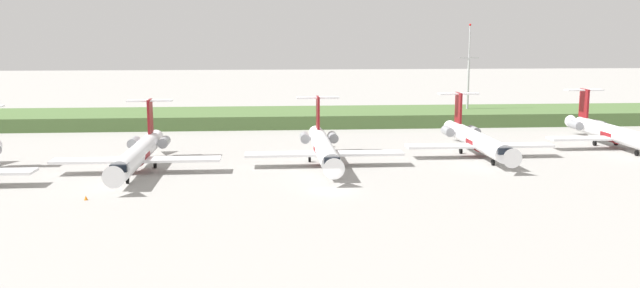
{
  "coord_description": "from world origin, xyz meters",
  "views": [
    {
      "loc": [
        -7.69,
        -79.14,
        18.9
      ],
      "look_at": [
        0.0,
        16.91,
        3.0
      ],
      "focal_mm": 37.58,
      "sensor_mm": 36.0,
      "label": 1
    }
  ],
  "objects_px": {
    "regional_jet_second": "(139,153)",
    "safety_cone_front_marker": "(86,198)",
    "regional_jet_third": "(323,147)",
    "regional_jet_fourth": "(476,140)",
    "antenna_mast": "(468,81)",
    "regional_jet_fifth": "(612,132)"
  },
  "relations": [
    {
      "from": "antenna_mast",
      "to": "regional_jet_fifth",
      "type": "bearing_deg",
      "value": -68.41
    },
    {
      "from": "regional_jet_fourth",
      "to": "regional_jet_fifth",
      "type": "height_order",
      "value": "same"
    },
    {
      "from": "antenna_mast",
      "to": "safety_cone_front_marker",
      "type": "xyz_separation_m",
      "value": [
        -64.59,
        -65.61,
        -8.5
      ]
    },
    {
      "from": "regional_jet_second",
      "to": "safety_cone_front_marker",
      "type": "xyz_separation_m",
      "value": [
        -3.02,
        -16.47,
        -2.26
      ]
    },
    {
      "from": "regional_jet_third",
      "to": "regional_jet_fourth",
      "type": "xyz_separation_m",
      "value": [
        24.52,
        5.09,
        0.0
      ]
    },
    {
      "from": "regional_jet_second",
      "to": "regional_jet_fifth",
      "type": "relative_size",
      "value": 1.0
    },
    {
      "from": "regional_jet_fifth",
      "to": "antenna_mast",
      "type": "distance_m",
      "value": 38.7
    },
    {
      "from": "regional_jet_fourth",
      "to": "regional_jet_fifth",
      "type": "distance_m",
      "value": 25.7
    },
    {
      "from": "regional_jet_second",
      "to": "antenna_mast",
      "type": "bearing_deg",
      "value": 38.59
    },
    {
      "from": "regional_jet_second",
      "to": "regional_jet_third",
      "type": "bearing_deg",
      "value": 6.11
    },
    {
      "from": "regional_jet_third",
      "to": "antenna_mast",
      "type": "distance_m",
      "value": 58.72
    },
    {
      "from": "antenna_mast",
      "to": "safety_cone_front_marker",
      "type": "bearing_deg",
      "value": -134.55
    },
    {
      "from": "antenna_mast",
      "to": "regional_jet_fourth",
      "type": "bearing_deg",
      "value": -104.93
    },
    {
      "from": "regional_jet_second",
      "to": "antenna_mast",
      "type": "relative_size",
      "value": 1.47
    },
    {
      "from": "regional_jet_second",
      "to": "regional_jet_third",
      "type": "distance_m",
      "value": 26.21
    },
    {
      "from": "regional_jet_third",
      "to": "safety_cone_front_marker",
      "type": "distance_m",
      "value": 34.95
    },
    {
      "from": "antenna_mast",
      "to": "regional_jet_third",
      "type": "bearing_deg",
      "value": -127.46
    },
    {
      "from": "regional_jet_third",
      "to": "safety_cone_front_marker",
      "type": "bearing_deg",
      "value": -146.48
    },
    {
      "from": "regional_jet_fourth",
      "to": "antenna_mast",
      "type": "height_order",
      "value": "antenna_mast"
    },
    {
      "from": "regional_jet_fifth",
      "to": "regional_jet_second",
      "type": "bearing_deg",
      "value": -169.79
    },
    {
      "from": "regional_jet_second",
      "to": "regional_jet_third",
      "type": "height_order",
      "value": "same"
    },
    {
      "from": "regional_jet_fifth",
      "to": "antenna_mast",
      "type": "xyz_separation_m",
      "value": [
        -14.05,
        35.51,
        6.24
      ]
    }
  ]
}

